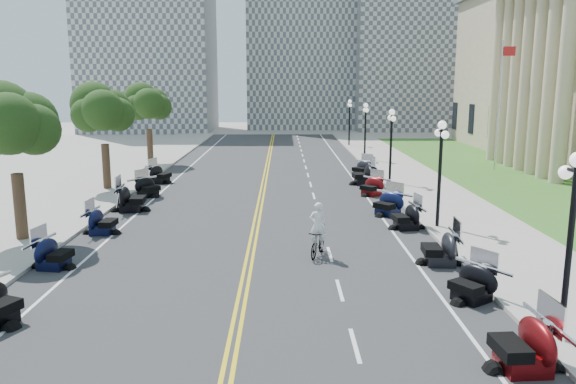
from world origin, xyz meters
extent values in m
plane|color=gray|center=(0.00, 0.00, 0.00)|extent=(160.00, 160.00, 0.00)
cube|color=#333335|center=(0.00, 10.00, 0.00)|extent=(16.00, 90.00, 0.01)
cube|color=yellow|center=(-0.12, 10.00, 0.01)|extent=(0.12, 90.00, 0.00)
cube|color=yellow|center=(0.12, 10.00, 0.01)|extent=(0.12, 90.00, 0.00)
cube|color=white|center=(6.40, 10.00, 0.01)|extent=(0.12, 90.00, 0.00)
cube|color=white|center=(-6.40, 10.00, 0.01)|extent=(0.12, 90.00, 0.00)
cube|color=white|center=(3.20, -8.00, 0.01)|extent=(0.12, 2.00, 0.00)
cube|color=white|center=(3.20, -4.00, 0.01)|extent=(0.12, 2.00, 0.00)
cube|color=white|center=(3.20, 0.00, 0.01)|extent=(0.12, 2.00, 0.00)
cube|color=white|center=(3.20, 4.00, 0.01)|extent=(0.12, 2.00, 0.00)
cube|color=white|center=(3.20, 8.00, 0.01)|extent=(0.12, 2.00, 0.00)
cube|color=white|center=(3.20, 12.00, 0.01)|extent=(0.12, 2.00, 0.00)
cube|color=white|center=(3.20, 16.00, 0.01)|extent=(0.12, 2.00, 0.00)
cube|color=white|center=(3.20, 20.00, 0.01)|extent=(0.12, 2.00, 0.00)
cube|color=white|center=(3.20, 24.00, 0.01)|extent=(0.12, 2.00, 0.00)
cube|color=white|center=(3.20, 28.00, 0.01)|extent=(0.12, 2.00, 0.00)
cube|color=white|center=(3.20, 32.00, 0.01)|extent=(0.12, 2.00, 0.00)
cube|color=white|center=(3.20, 36.00, 0.01)|extent=(0.12, 2.00, 0.00)
cube|color=white|center=(3.20, 40.00, 0.01)|extent=(0.12, 2.00, 0.00)
cube|color=white|center=(3.20, 44.00, 0.01)|extent=(0.12, 2.00, 0.00)
cube|color=white|center=(3.20, 48.00, 0.01)|extent=(0.12, 2.00, 0.00)
cube|color=white|center=(3.20, 52.00, 0.01)|extent=(0.12, 2.00, 0.00)
cube|color=#9E9991|center=(10.50, 10.00, 0.07)|extent=(5.00, 90.00, 0.15)
cube|color=#9E9991|center=(-10.50, 10.00, 0.07)|extent=(5.00, 90.00, 0.15)
cube|color=#356023|center=(17.50, 18.00, 0.05)|extent=(9.00, 60.00, 0.10)
cube|color=gray|center=(-18.00, 62.00, 13.00)|extent=(18.00, 14.00, 26.00)
cube|color=gray|center=(4.00, 68.00, 15.00)|extent=(16.00, 12.00, 30.00)
cube|color=gray|center=(22.00, 65.00, 11.00)|extent=(20.00, 14.00, 22.00)
imported|color=#A51414|center=(2.69, -0.28, 0.54)|extent=(1.08, 1.88, 1.09)
imported|color=silver|center=(2.69, -0.28, 2.02)|extent=(0.68, 0.44, 1.86)
camera|label=1|loc=(1.32, -21.65, 6.73)|focal=35.00mm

